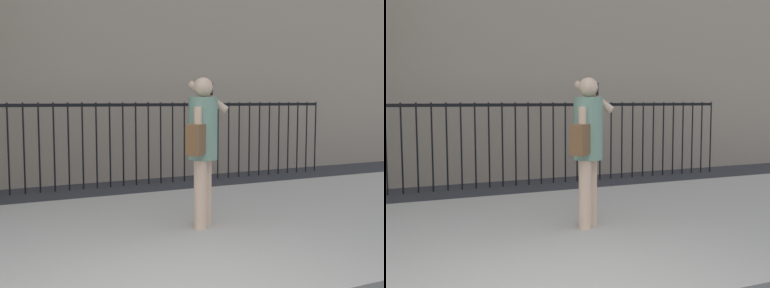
# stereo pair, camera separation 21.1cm
# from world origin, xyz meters

# --- Properties ---
(sidewalk) EXTENTS (28.00, 4.40, 0.15)m
(sidewalk) POSITION_xyz_m (0.00, 2.20, 0.07)
(sidewalk) COLOR #B2ADA3
(sidewalk) RESTS_ON ground
(iron_fence) EXTENTS (12.03, 0.04, 1.60)m
(iron_fence) POSITION_xyz_m (0.00, 5.90, 1.02)
(iron_fence) COLOR black
(iron_fence) RESTS_ON ground
(pedestrian_on_phone) EXTENTS (0.69, 0.70, 1.75)m
(pedestrian_on_phone) POSITION_xyz_m (1.21, 2.15, 1.17)
(pedestrian_on_phone) COLOR beige
(pedestrian_on_phone) RESTS_ON sidewalk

